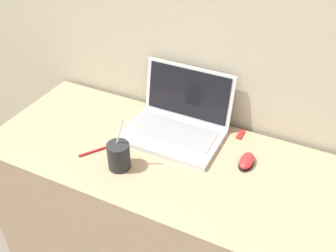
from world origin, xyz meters
TOP-DOWN VIEW (x-y plane):
  - wall_back at (0.00, 0.62)m, footprint 7.00×0.04m
  - desk at (0.00, 0.29)m, footprint 1.37×0.58m
  - laptop at (-0.01, 0.46)m, footprint 0.38×0.30m
  - drink_cup at (-0.11, 0.17)m, footprint 0.08×0.08m
  - computer_mouse at (0.30, 0.38)m, footprint 0.05×0.10m
  - usb_stick at (0.23, 0.54)m, footprint 0.02×0.06m
  - pen at (-0.23, 0.21)m, footprint 0.10×0.13m

SIDE VIEW (x-z plane):
  - desk at x=0.00m, z-range 0.00..0.76m
  - usb_stick at x=0.23m, z-range 0.76..0.77m
  - pen at x=-0.23m, z-range 0.76..0.77m
  - computer_mouse at x=0.30m, z-range 0.76..0.79m
  - laptop at x=-0.01m, z-range 0.69..0.93m
  - drink_cup at x=-0.11m, z-range 0.70..0.92m
  - wall_back at x=0.00m, z-range 0.00..2.50m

